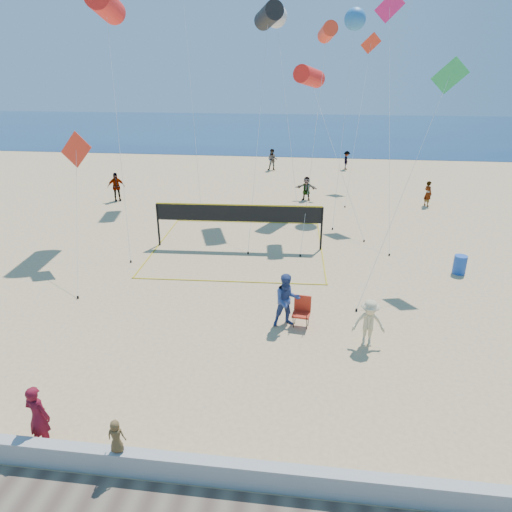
# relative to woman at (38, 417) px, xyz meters

# --- Properties ---
(ground) EXTENTS (120.00, 120.00, 0.00)m
(ground) POSITION_rel_woman_xyz_m (3.92, 2.48, -0.83)
(ground) COLOR #D4B478
(ground) RESTS_ON ground
(ocean) EXTENTS (140.00, 50.00, 0.03)m
(ocean) POSITION_rel_woman_xyz_m (3.92, 64.48, -0.82)
(ocean) COLOR navy
(ocean) RESTS_ON ground
(seawall) EXTENTS (32.00, 0.30, 0.60)m
(seawall) POSITION_rel_woman_xyz_m (3.92, -0.52, -0.53)
(seawall) COLOR #ADAEA9
(seawall) RESTS_ON ground
(woman) EXTENTS (0.67, 0.50, 1.66)m
(woman) POSITION_rel_woman_xyz_m (0.00, 0.00, 0.00)
(woman) COLOR maroon
(woman) RESTS_ON ground
(toddler) EXTENTS (0.40, 0.27, 0.79)m
(toddler) POSITION_rel_woman_xyz_m (2.12, -0.51, 0.16)
(toddler) COLOR brown
(toddler) RESTS_ON seawall
(bystander_a) EXTENTS (1.12, 0.99, 1.92)m
(bystander_a) POSITION_rel_woman_xyz_m (5.33, 6.23, 0.13)
(bystander_a) COLOR #334681
(bystander_a) RESTS_ON ground
(bystander_b) EXTENTS (1.05, 0.63, 1.60)m
(bystander_b) POSITION_rel_woman_xyz_m (7.99, 5.31, -0.03)
(bystander_b) COLOR beige
(bystander_b) RESTS_ON ground
(far_person_0) EXTENTS (1.21, 0.97, 1.92)m
(far_person_0) POSITION_rel_woman_xyz_m (-7.17, 21.18, 0.13)
(far_person_0) COLOR gray
(far_person_0) RESTS_ON ground
(far_person_1) EXTENTS (1.55, 0.72, 1.60)m
(far_person_1) POSITION_rel_woman_xyz_m (5.58, 23.00, -0.03)
(far_person_1) COLOR gray
(far_person_1) RESTS_ON ground
(far_person_2) EXTENTS (0.64, 0.72, 1.65)m
(far_person_2) POSITION_rel_woman_xyz_m (13.45, 22.49, -0.01)
(far_person_2) COLOR gray
(far_person_2) RESTS_ON ground
(far_person_3) EXTENTS (0.95, 0.76, 1.87)m
(far_person_3) POSITION_rel_woman_xyz_m (2.35, 32.74, 0.10)
(far_person_3) COLOR gray
(far_person_3) RESTS_ON ground
(far_person_4) EXTENTS (0.71, 1.10, 1.62)m
(far_person_4) POSITION_rel_woman_xyz_m (8.88, 33.97, -0.02)
(far_person_4) COLOR gray
(far_person_4) RESTS_ON ground
(camp_chair) EXTENTS (0.65, 0.78, 1.20)m
(camp_chair) POSITION_rel_woman_xyz_m (5.85, 6.28, -0.22)
(camp_chair) COLOR red
(camp_chair) RESTS_ON ground
(trash_barrel) EXTENTS (0.68, 0.68, 0.82)m
(trash_barrel) POSITION_rel_woman_xyz_m (12.53, 11.56, -0.42)
(trash_barrel) COLOR #1A49AC
(trash_barrel) RESTS_ON ground
(volleyball_net) EXTENTS (8.71, 8.57, 2.22)m
(volleyball_net) POSITION_rel_woman_xyz_m (2.48, 13.49, 0.68)
(volleyball_net) COLOR black
(volleyball_net) RESTS_ON ground
(kite_0) EXTENTS (2.96, 6.75, 11.97)m
(kite_0) POSITION_rel_woman_xyz_m (-4.27, 16.06, 10.34)
(kite_0) COLOR red
(kite_0) RESTS_ON ground
(kite_1) EXTENTS (1.91, 9.38, 11.74)m
(kite_1) POSITION_rel_woman_xyz_m (3.13, 20.63, 10.21)
(kite_1) COLOR black
(kite_1) RESTS_ON ground
(kite_2) EXTENTS (1.36, 6.64, 10.53)m
(kite_2) POSITION_rel_woman_xyz_m (6.38, 18.27, 9.19)
(kite_2) COLOR #F3391E
(kite_2) RESTS_ON ground
(kite_3) EXTENTS (2.42, 4.59, 5.83)m
(kite_3) POSITION_rel_woman_xyz_m (-4.33, 11.35, 3.95)
(kite_3) COLOR red
(kite_3) RESTS_ON ground
(kite_4) EXTENTS (4.04, 5.26, 8.76)m
(kite_4) POSITION_rel_woman_xyz_m (10.93, 12.11, 6.64)
(kite_4) COLOR green
(kite_4) RESTS_ON ground
(kite_5) EXTENTS (1.63, 8.68, 12.33)m
(kite_5) POSITION_rel_woman_xyz_m (9.77, 21.13, 9.90)
(kite_5) COLOR #E21F6C
(kite_5) RESTS_ON ground
(kite_6) EXTENTS (2.81, 7.00, 12.08)m
(kite_6) POSITION_rel_woman_xyz_m (3.22, 24.50, 10.56)
(kite_6) COLOR silver
(kite_6) RESTS_ON ground
(kite_7) EXTENTS (1.60, 6.79, 11.66)m
(kite_7) POSITION_rel_woman_xyz_m (8.00, 22.81, 10.19)
(kite_7) COLOR #2974BB
(kite_7) RESTS_ON ground
(kite_9) EXTENTS (2.35, 8.30, 10.82)m
(kite_9) POSITION_rel_woman_xyz_m (9.58, 28.98, 8.48)
(kite_9) COLOR #F3391E
(kite_9) RESTS_ON ground
(kite_10) EXTENTS (4.27, 7.40, 8.59)m
(kite_10) POSITION_rel_woman_xyz_m (5.51, 21.11, 7.08)
(kite_10) COLOR red
(kite_10) RESTS_ON ground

